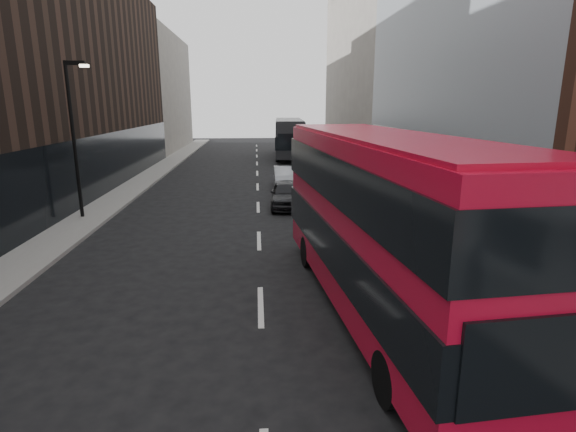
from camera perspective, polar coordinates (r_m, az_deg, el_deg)
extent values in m
cube|color=slate|center=(29.66, 10.80, 3.63)|extent=(3.00, 80.00, 0.15)
cube|color=slate|center=(29.76, -19.49, 3.10)|extent=(2.00, 80.00, 0.15)
cube|color=#9EA4A9|center=(27.22, 23.06, 22.93)|extent=(5.00, 22.00, 20.00)
cube|color=silver|center=(26.11, 16.72, 5.95)|extent=(0.35, 21.00, 3.80)
cube|color=slate|center=(48.73, 10.20, 18.18)|extent=(5.00, 24.00, 18.00)
cube|color=black|center=(35.16, -23.98, 15.64)|extent=(5.00, 24.00, 14.00)
cube|color=slate|center=(56.39, -16.30, 14.72)|extent=(5.00, 20.00, 13.00)
cylinder|color=black|center=(22.81, -25.53, 8.52)|extent=(0.16, 0.16, 7.00)
cube|color=black|center=(22.67, -25.49, 17.15)|extent=(0.90, 0.15, 0.18)
cube|color=#FFF2CC|center=(22.53, -24.47, 16.97)|extent=(0.35, 0.22, 0.12)
cube|color=#B10A25|center=(11.47, 11.87, -0.61)|extent=(3.58, 11.51, 4.12)
cube|color=black|center=(11.66, 11.70, -3.79)|extent=(3.70, 11.57, 1.13)
cube|color=black|center=(11.25, 12.14, 4.72)|extent=(3.70, 11.57, 1.13)
cube|color=black|center=(7.03, 28.95, -16.39)|extent=(2.19, 0.28, 1.44)
cube|color=black|center=(16.88, 4.94, 2.52)|extent=(2.19, 0.28, 1.44)
cube|color=#B10A25|center=(11.14, 12.41, 9.84)|extent=(3.43, 11.05, 0.12)
cylinder|color=black|center=(15.06, 2.52, -4.55)|extent=(0.40, 1.05, 1.03)
cylinder|color=black|center=(15.66, 10.71, -4.05)|extent=(0.40, 1.05, 1.03)
cylinder|color=black|center=(8.76, 12.69, -19.54)|extent=(0.40, 1.05, 1.03)
cylinder|color=black|center=(9.76, 25.76, -16.93)|extent=(0.40, 1.05, 1.03)
cube|color=black|center=(46.13, 0.13, 10.02)|extent=(3.22, 11.81, 3.30)
cube|color=black|center=(46.15, 0.13, 9.76)|extent=(3.34, 11.87, 1.17)
cube|color=black|center=(40.28, 0.34, 9.36)|extent=(2.26, 0.19, 1.49)
cube|color=black|center=(52.00, -0.03, 10.42)|extent=(2.26, 0.19, 1.49)
cube|color=black|center=(46.05, 0.13, 12.11)|extent=(3.09, 11.34, 0.12)
cylinder|color=black|center=(49.98, -1.35, 8.56)|extent=(0.37, 1.08, 1.06)
cylinder|color=black|center=(50.03, 1.39, 8.56)|extent=(0.37, 1.08, 1.06)
cylinder|color=black|center=(42.53, -1.35, 7.59)|extent=(0.37, 1.08, 1.06)
cylinder|color=black|center=(42.60, 1.85, 7.60)|extent=(0.37, 1.08, 1.06)
imported|color=black|center=(23.70, -0.19, 2.83)|extent=(1.90, 4.20, 1.40)
imported|color=#93959B|center=(29.35, -0.38, 4.95)|extent=(1.43, 4.07, 1.34)
imported|color=black|center=(27.83, 3.32, 4.66)|extent=(2.48, 5.52, 1.57)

